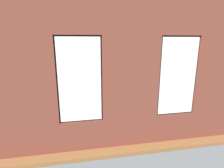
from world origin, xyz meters
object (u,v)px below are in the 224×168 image
Objects in this scene: candle_jar at (98,98)px; papasan_chair at (105,86)px; tv_flatscreen at (27,90)px; potted_plant_by_left_couch at (152,87)px; couch_left at (174,96)px; table_plant_small at (113,96)px; potted_plant_beside_window_right at (48,118)px; cup_ceramic at (120,94)px; remote_gray at (104,96)px; media_console at (29,106)px; potted_plant_foreground_right at (47,81)px; potted_plant_near_tv at (37,105)px; couch_by_window at (101,122)px; coffee_table at (110,99)px; potted_plant_between_couches at (150,106)px; remote_black at (110,97)px.

papasan_chair is at bearing -105.27° from candle_jar.
tv_flatscreen is 5.52m from potted_plant_by_left_couch.
couch_left is 5.74m from tv_flatscreen.
tv_flatscreen reaches higher than potted_plant_by_left_couch.
potted_plant_beside_window_right reaches higher than table_plant_small.
papasan_chair is (0.35, -1.64, -0.05)m from cup_ceramic.
media_console is at bearing -11.49° from remote_gray.
potted_plant_foreground_right reaches higher than candle_jar.
candle_jar is 2.51m from media_console.
tv_flatscreen is at bearing -62.65° from potted_plant_near_tv.
couch_by_window reaches higher than coffee_table.
tv_flatscreen is 4.27m from potted_plant_between_couches.
candle_jar is at bearing 15.64° from coffee_table.
tv_flatscreen reaches higher than candle_jar.
couch_left is (-3.32, -1.89, 0.00)m from couch_by_window.
couch_by_window is 2.20m from cup_ceramic.
cup_ceramic is at bearing -139.02° from potted_plant_beside_window_right.
table_plant_small reaches higher than remote_gray.
tv_flatscreen reaches higher than papasan_chair.
papasan_chair is at bearing -92.11° from coffee_table.
candle_jar is (0.88, 0.28, 0.01)m from cup_ceramic.
media_console is 1.28m from potted_plant_near_tv.
potted_plant_near_tv reaches higher than media_console.
remote_gray is at bearing -178.45° from tv_flatscreen.
candle_jar is at bearing 17.56° from cup_ceramic.
papasan_chair is at bearing 170.58° from potted_plant_foreground_right.
candle_jar is at bearing 29.19° from potted_plant_by_left_couch.
remote_gray is 2.88m from potted_plant_by_left_couch.
coffee_table is at bearing 137.66° from remote_gray.
potted_plant_near_tv is at bearing 49.02° from papasan_chair.
couch_by_window reaches higher than papasan_chair.
media_console is at bearing -37.68° from couch_by_window.
remote_black is (-0.46, -0.13, -0.04)m from candle_jar.
couch_left is at bearing 178.20° from cup_ceramic.
tv_flatscreen is at bearing 82.40° from potted_plant_foreground_right.
cup_ceramic is 0.09× the size of tv_flatscreen.
couch_left is 5.71m from media_console.
potted_plant_beside_window_right reaches higher than potted_plant_between_couches.
couch_by_window is 10.68× the size of table_plant_small.
potted_plant_by_left_couch is (-5.31, -1.41, -0.54)m from tv_flatscreen.
remote_black is at bearing -164.36° from candle_jar.
couch_by_window is at bearing -175.69° from potted_plant_beside_window_right.
potted_plant_foreground_right is at bearing -47.20° from candle_jar.
remote_black is 0.32× the size of potted_plant_by_left_couch.
potted_plant_beside_window_right is at bearing 116.55° from potted_plant_near_tv.
potted_plant_between_couches is at bearing 103.41° from papasan_chair.
potted_plant_by_left_couch is at bearing -144.94° from table_plant_small.
potted_plant_near_tv is (-0.56, 1.07, 0.42)m from media_console.
coffee_table is (-0.57, -1.81, 0.07)m from couch_by_window.
potted_plant_foreground_right is 0.99× the size of potted_plant_beside_window_right.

